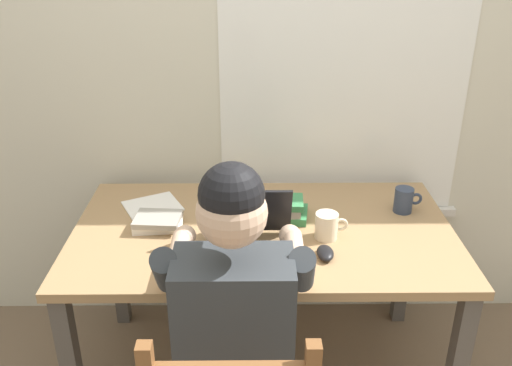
# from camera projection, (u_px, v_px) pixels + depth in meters

# --- Properties ---
(back_wall) EXTENTS (6.00, 0.08, 2.60)m
(back_wall) POSITION_uv_depth(u_px,v_px,m) (263.00, 56.00, 2.35)
(back_wall) COLOR beige
(back_wall) RESTS_ON ground
(desk) EXTENTS (1.48, 0.83, 0.73)m
(desk) POSITION_uv_depth(u_px,v_px,m) (263.00, 248.00, 2.18)
(desk) COLOR #9E7A51
(desk) RESTS_ON ground
(seated_person) EXTENTS (0.50, 0.60, 1.26)m
(seated_person) POSITION_uv_depth(u_px,v_px,m) (235.00, 317.00, 1.71)
(seated_person) COLOR #33383D
(seated_person) RESTS_ON ground
(laptop) EXTENTS (0.33, 0.32, 0.22)m
(laptop) POSITION_uv_depth(u_px,v_px,m) (247.00, 240.00, 1.96)
(laptop) COLOR black
(laptop) RESTS_ON desk
(computer_mouse) EXTENTS (0.06, 0.10, 0.03)m
(computer_mouse) POSITION_uv_depth(u_px,v_px,m) (325.00, 253.00, 1.95)
(computer_mouse) COLOR black
(computer_mouse) RESTS_ON desk
(coffee_mug_white) EXTENTS (0.12, 0.09, 0.10)m
(coffee_mug_white) POSITION_uv_depth(u_px,v_px,m) (327.00, 226.00, 2.06)
(coffee_mug_white) COLOR beige
(coffee_mug_white) RESTS_ON desk
(coffee_mug_dark) EXTENTS (0.11, 0.08, 0.10)m
(coffee_mug_dark) POSITION_uv_depth(u_px,v_px,m) (404.00, 200.00, 2.25)
(coffee_mug_dark) COLOR #2D384C
(coffee_mug_dark) RESTS_ON desk
(book_stack_main) EXTENTS (0.20, 0.16, 0.05)m
(book_stack_main) POSITION_uv_depth(u_px,v_px,m) (158.00, 221.00, 2.14)
(book_stack_main) COLOR white
(book_stack_main) RESTS_ON desk
(book_stack_side) EXTENTS (0.22, 0.17, 0.09)m
(book_stack_side) POSITION_uv_depth(u_px,v_px,m) (282.00, 209.00, 2.20)
(book_stack_side) COLOR #38844C
(book_stack_side) RESTS_ON desk
(paper_pile_near_laptop) EXTENTS (0.28, 0.27, 0.01)m
(paper_pile_near_laptop) POSITION_uv_depth(u_px,v_px,m) (152.00, 206.00, 2.30)
(paper_pile_near_laptop) COLOR white
(paper_pile_near_laptop) RESTS_ON desk
(landscape_photo_print) EXTENTS (0.14, 0.11, 0.00)m
(landscape_photo_print) POSITION_uv_depth(u_px,v_px,m) (241.00, 203.00, 2.33)
(landscape_photo_print) COLOR gold
(landscape_photo_print) RESTS_ON desk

